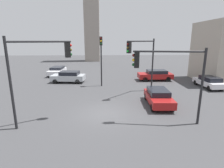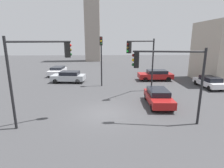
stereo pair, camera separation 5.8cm
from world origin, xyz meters
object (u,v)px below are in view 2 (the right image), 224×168
at_px(traffic_light_3, 101,53).
at_px(car_3, 156,75).
at_px(traffic_light_0, 169,70).
at_px(car_4, 209,82).
at_px(car_2, 58,71).
at_px(traffic_light_1, 39,64).
at_px(traffic_light_2, 142,55).
at_px(car_0, 158,97).
at_px(car_1, 69,77).

bearing_deg(traffic_light_3, car_3, 113.46).
bearing_deg(traffic_light_0, car_4, -124.66).
relative_size(car_2, car_4, 1.11).
relative_size(traffic_light_1, car_2, 1.21).
bearing_deg(car_3, car_4, 141.96).
height_order(traffic_light_2, car_2, traffic_light_2).
relative_size(car_2, car_3, 1.02).
bearing_deg(traffic_light_1, car_4, 0.83).
relative_size(traffic_light_3, car_0, 1.38).
relative_size(traffic_light_2, car_4, 1.33).
relative_size(car_1, car_4, 1.05).
xyz_separation_m(traffic_light_0, car_3, (2.97, 13.06, -2.88)).
bearing_deg(car_1, traffic_light_2, 151.41).
relative_size(car_0, car_1, 0.96).
bearing_deg(traffic_light_1, traffic_light_3, 42.60).
xyz_separation_m(traffic_light_1, car_4, (16.46, 8.61, -3.35)).
height_order(car_1, car_4, car_1).
bearing_deg(car_2, car_4, 68.88).
height_order(traffic_light_3, car_0, traffic_light_3).
relative_size(traffic_light_0, traffic_light_1, 0.88).
distance_m(car_1, car_4, 17.46).
bearing_deg(traffic_light_3, car_4, 86.98).
bearing_deg(car_0, traffic_light_3, -141.04).
bearing_deg(traffic_light_2, traffic_light_0, 49.04).
bearing_deg(car_1, traffic_light_1, 98.45).
relative_size(traffic_light_0, car_4, 1.19).
distance_m(traffic_light_2, car_0, 4.68).
bearing_deg(traffic_light_1, car_3, 21.87).
bearing_deg(car_3, car_0, 75.86).
bearing_deg(traffic_light_2, car_0, 61.33).
bearing_deg(car_2, traffic_light_3, 47.07).
xyz_separation_m(traffic_light_1, car_0, (8.76, 3.15, -3.33)).
distance_m(traffic_light_0, traffic_light_1, 8.26).
height_order(traffic_light_2, traffic_light_3, traffic_light_3).
distance_m(traffic_light_1, car_4, 18.88).
bearing_deg(traffic_light_3, traffic_light_2, 51.47).
xyz_separation_m(traffic_light_2, car_0, (0.86, -3.15, -3.35)).
bearing_deg(car_4, car_0, 123.39).
bearing_deg(car_1, car_2, -56.47).
xyz_separation_m(traffic_light_2, traffic_light_3, (-4.15, 3.69, -0.01)).
height_order(traffic_light_0, traffic_light_3, traffic_light_3).
distance_m(traffic_light_0, car_4, 12.49).
bearing_deg(car_3, traffic_light_2, 63.01).
relative_size(car_0, car_4, 1.00).
bearing_deg(traffic_light_3, car_1, -111.98).
relative_size(traffic_light_2, car_1, 1.27).
relative_size(traffic_light_1, car_3, 1.24).
height_order(traffic_light_2, car_0, traffic_light_2).
height_order(car_1, car_3, car_1).
bearing_deg(traffic_light_3, traffic_light_0, 26.71).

